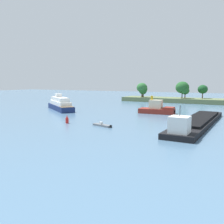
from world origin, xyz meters
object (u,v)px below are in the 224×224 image
(white_riverboat, at_px, (60,104))
(tugboat, at_px, (157,109))
(fishing_skiff, at_px, (102,125))
(channel_buoy_red, at_px, (67,120))
(cargo_barge, at_px, (197,121))

(white_riverboat, distance_m, tugboat, 32.39)
(fishing_skiff, bearing_deg, channel_buoy_red, -175.88)
(fishing_skiff, height_order, channel_buoy_red, channel_buoy_red)
(cargo_barge, bearing_deg, white_riverboat, 169.95)
(fishing_skiff, relative_size, tugboat, 0.47)
(fishing_skiff, bearing_deg, white_riverboat, 145.75)
(cargo_barge, distance_m, fishing_skiff, 20.79)
(fishing_skiff, distance_m, tugboat, 26.36)
(cargo_barge, height_order, fishing_skiff, cargo_barge)
(cargo_barge, distance_m, channel_buoy_red, 29.09)
(white_riverboat, relative_size, cargo_barge, 0.50)
(cargo_barge, relative_size, tugboat, 3.36)
(fishing_skiff, height_order, tugboat, tugboat)
(white_riverboat, bearing_deg, fishing_skiff, -34.25)
(white_riverboat, height_order, cargo_barge, white_riverboat)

